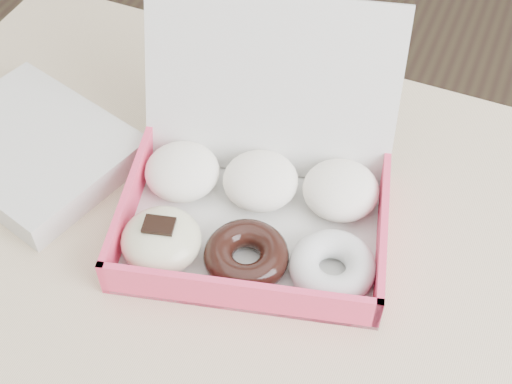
% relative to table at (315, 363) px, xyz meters
% --- Properties ---
extents(table, '(1.20, 0.80, 0.75)m').
position_rel_table_xyz_m(table, '(0.00, 0.00, 0.00)').
color(table, tan).
rests_on(table, ground).
extents(donut_box, '(0.34, 0.33, 0.20)m').
position_rel_table_xyz_m(donut_box, '(-0.12, 0.10, 0.11)').
color(donut_box, silver).
rests_on(donut_box, table).
extents(newspapers, '(0.26, 0.23, 0.04)m').
position_rel_table_xyz_m(newspapers, '(-0.39, 0.08, 0.10)').
color(newspapers, silver).
rests_on(newspapers, table).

